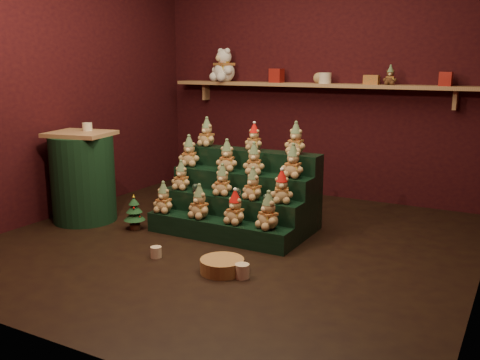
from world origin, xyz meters
The scene contains 40 objects.
ground centered at (0.00, 0.00, 0.00)m, with size 4.00×4.00×0.00m, color black.
back_wall centered at (0.00, 2.05, 1.40)m, with size 4.00×0.10×2.80m, color black.
front_wall centered at (0.00, -2.05, 1.40)m, with size 4.00×0.10×2.80m, color black.
left_wall centered at (-2.05, 0.00, 1.40)m, with size 0.10×4.00×2.80m, color black.
back_shelf centered at (0.00, 1.87, 1.29)m, with size 3.60×0.26×0.24m.
riser_tier_front centered at (-0.15, -0.02, 0.09)m, with size 1.40×0.22×0.18m, color black.
riser_tier_midfront centered at (-0.15, 0.20, 0.18)m, with size 1.40×0.22×0.36m, color black.
riser_tier_midback centered at (-0.15, 0.42, 0.27)m, with size 1.40×0.22×0.54m, color black.
riser_tier_back centered at (-0.15, 0.64, 0.36)m, with size 1.40×0.22×0.72m, color black.
teddy_0 centered at (-0.73, -0.03, 0.32)m, with size 0.20×0.18×0.28m, color tan, non-canonical shape.
teddy_1 centered at (-0.34, -0.02, 0.33)m, with size 0.21×0.19×0.30m, color tan, non-canonical shape.
teddy_2 centered at (0.03, -0.02, 0.33)m, with size 0.21×0.19×0.29m, color tan, non-canonical shape.
teddy_3 centered at (0.35, -0.01, 0.34)m, with size 0.22×0.20×0.31m, color tan, non-canonical shape.
teddy_4 centered at (-0.68, 0.20, 0.50)m, with size 0.19×0.17×0.27m, color tan, non-canonical shape.
teddy_5 centered at (-0.22, 0.19, 0.50)m, with size 0.20×0.18×0.28m, color tan, non-canonical shape.
teddy_6 centered at (0.10, 0.19, 0.50)m, with size 0.20×0.18×0.28m, color tan, non-canonical shape.
teddy_7 centered at (0.37, 0.21, 0.50)m, with size 0.20×0.18×0.28m, color tan, non-canonical shape.
teddy_8 centered at (-0.75, 0.44, 0.69)m, with size 0.21×0.19×0.30m, color tan, non-canonical shape.
teddy_9 centered at (-0.30, 0.41, 0.69)m, with size 0.21×0.19×0.29m, color tan, non-canonical shape.
teddy_10 centered at (-0.01, 0.41, 0.68)m, with size 0.20×0.18×0.28m, color tan, non-canonical shape.
teddy_11 centered at (0.37, 0.44, 0.69)m, with size 0.21×0.19×0.30m, color tan, non-canonical shape.
teddy_12 centered at (-0.67, 0.65, 0.86)m, with size 0.20×0.18×0.28m, color tan, non-canonical shape.
teddy_13 centered at (-0.13, 0.66, 0.85)m, with size 0.18×0.16×0.25m, color tan, non-canonical shape.
teddy_14 centered at (0.30, 0.65, 0.86)m, with size 0.21×0.19×0.29m, color tan, non-canonical shape.
snow_globe_a centered at (-0.49, 0.14, 0.40)m, with size 0.06×0.06×0.09m.
snow_globe_b centered at (-0.04, 0.14, 0.41)m, with size 0.07×0.07×0.10m.
snow_globe_c centered at (0.25, 0.14, 0.40)m, with size 0.06×0.06×0.08m.
side_table centered at (-1.63, -0.14, 0.44)m, with size 0.67×0.62×0.89m.
table_ornament centered at (-1.63, -0.04, 0.93)m, with size 0.10×0.10×0.08m, color beige.
mini_christmas_tree centered at (-1.00, -0.13, 0.17)m, with size 0.20×0.20×0.34m.
mug_left centered at (-0.36, -0.64, 0.05)m, with size 0.09×0.09×0.09m, color beige.
mug_right centered at (0.46, -0.67, 0.05)m, with size 0.11×0.11×0.11m, color beige.
wicker_basket centered at (0.27, -0.65, 0.05)m, with size 0.33×0.33×0.10m, color #AA7A44.
white_bear centered at (-1.17, 1.84, 1.57)m, with size 0.36×0.32×0.50m, color white, non-canonical shape.
brown_bear centered at (0.85, 1.84, 1.42)m, with size 0.14×0.13×0.20m, color #4F2D1A, non-canonical shape.
gift_tin_red_a centered at (-0.46, 1.85, 1.40)m, with size 0.14×0.14×0.16m, color maroon.
gift_tin_cream centered at (0.13, 1.85, 1.38)m, with size 0.14×0.14×0.12m, color beige.
gift_tin_red_b centered at (1.40, 1.85, 1.39)m, with size 0.12×0.12×0.14m, color maroon.
shelf_plush_ball centered at (0.06, 1.85, 1.38)m, with size 0.12×0.12×0.12m, color tan.
scarf_gift_box centered at (0.66, 1.85, 1.37)m, with size 0.16×0.10×0.10m, color #E55520.
Camera 1 is at (2.23, -3.91, 1.56)m, focal length 40.00 mm.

